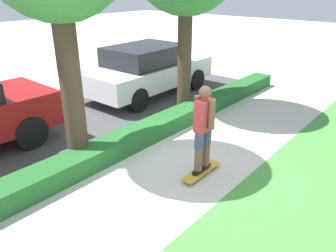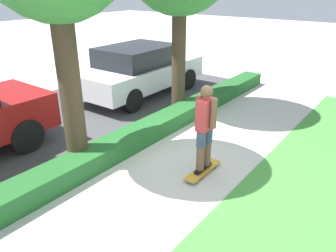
{
  "view_description": "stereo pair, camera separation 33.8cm",
  "coord_description": "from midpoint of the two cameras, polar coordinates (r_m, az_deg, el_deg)",
  "views": [
    {
      "loc": [
        -4.61,
        -3.31,
        3.4
      ],
      "look_at": [
        -0.02,
        0.6,
        0.77
      ],
      "focal_mm": 35.0,
      "sensor_mm": 36.0,
      "label": 1
    },
    {
      "loc": [
        -4.83,
        -3.05,
        3.4
      ],
      "look_at": [
        -0.02,
        0.6,
        0.77
      ],
      "focal_mm": 35.0,
      "sensor_mm": 36.0,
      "label": 2
    }
  ],
  "objects": [
    {
      "name": "street_asphalt",
      "position": [
        9.4,
        -18.79,
        1.06
      ],
      "size": [
        13.0,
        5.0,
        0.01
      ],
      "color": "#474749",
      "rests_on": "ground_plane"
    },
    {
      "name": "skater_person",
      "position": [
        6.01,
        4.87,
        -0.18
      ],
      "size": [
        0.5,
        0.44,
        1.69
      ],
      "color": "black",
      "rests_on": "skateboard"
    },
    {
      "name": "skateboard",
      "position": [
        6.43,
        4.59,
        -7.7
      ],
      "size": [
        1.01,
        0.24,
        0.09
      ],
      "color": "gold",
      "rests_on": "ground_plane"
    },
    {
      "name": "hedge_row",
      "position": [
        7.44,
        -7.37,
        -2.14
      ],
      "size": [
        13.0,
        0.6,
        0.4
      ],
      "color": "#236028",
      "rests_on": "ground_plane"
    },
    {
      "name": "parked_car_middle",
      "position": [
        10.84,
        -5.9,
        9.77
      ],
      "size": [
        4.6,
        2.08,
        1.6
      ],
      "rotation": [
        0.0,
        0.0,
        0.02
      ],
      "color": "silver",
      "rests_on": "ground_plane"
    },
    {
      "name": "ground_plane",
      "position": [
        6.63,
        2.79,
        -7.33
      ],
      "size": [
        60.0,
        60.0,
        0.0
      ],
      "primitive_type": "plane",
      "color": "beige"
    }
  ]
}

